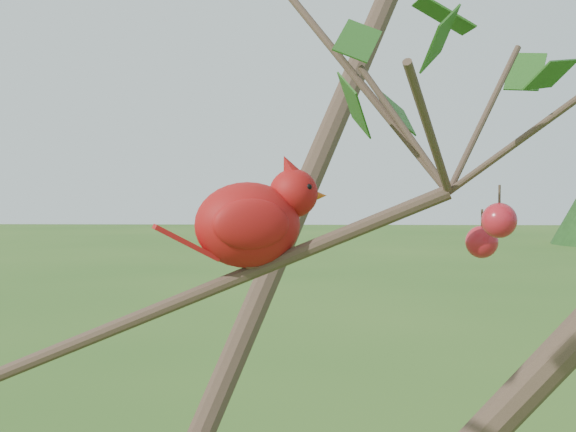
% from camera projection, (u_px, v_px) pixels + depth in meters
% --- Properties ---
extents(cardinal, '(0.21, 0.13, 0.15)m').
position_uv_depth(cardinal, '(253.00, 220.00, 1.05)').
color(cardinal, '#9D0D14').
rests_on(cardinal, ground).
extents(distant_trees, '(34.95, 12.74, 3.43)m').
position_uv_depth(distant_trees, '(267.00, 202.00, 25.08)').
color(distant_trees, '#3A291F').
rests_on(distant_trees, ground).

